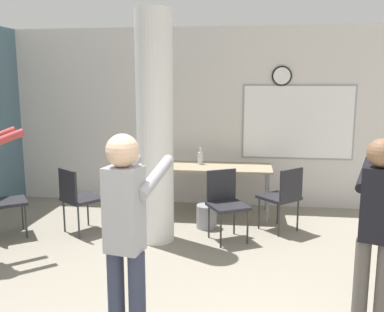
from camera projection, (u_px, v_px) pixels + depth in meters
name	position (u px, v px, depth m)	size (l,w,h in m)	color
wall_back	(228.00, 118.00, 6.76)	(8.00, 0.15, 2.80)	silver
support_pillar	(155.00, 129.00, 5.15)	(0.44, 0.44, 2.80)	white
folding_table	(209.00, 169.00, 6.34)	(1.83, 0.75, 0.74)	tan
bottle_on_table	(200.00, 158.00, 6.44)	(0.08, 0.08, 0.26)	silver
waste_bin	(207.00, 216.00, 5.81)	(0.28, 0.28, 0.32)	gray
chair_by_left_wall	(1.00, 198.00, 5.41)	(0.61, 0.61, 0.87)	#232328
chair_table_front	(226.00, 200.00, 5.34)	(0.60, 0.60, 0.87)	#232328
chair_table_right	(283.00, 194.00, 5.61)	(0.62, 0.62, 0.87)	#232328
chair_near_pillar	(78.00, 195.00, 5.54)	(0.62, 0.62, 0.87)	#232328
person_playing_side	(377.00, 223.00, 3.20)	(0.50, 0.66, 1.57)	#514C47
person_playing_front	(127.00, 231.00, 2.93)	(0.45, 0.67, 1.64)	#2D3347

